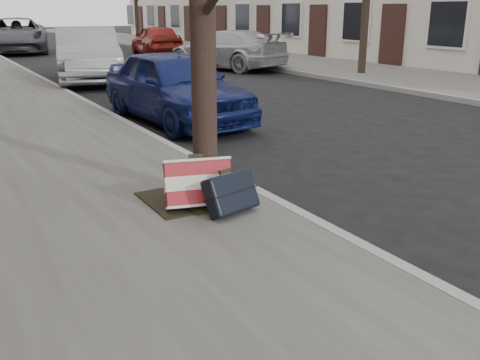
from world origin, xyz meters
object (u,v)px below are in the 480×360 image
car_near_mid (87,55)px  car_near_front (175,86)px  suitcase_red (198,184)px  suitcase_navy (231,193)px

car_near_mid → car_near_front: bearing=-78.7°
car_near_front → car_near_mid: size_ratio=0.83×
suitcase_red → suitcase_navy: 0.35m
suitcase_navy → car_near_front: (1.55, 4.72, 0.31)m
suitcase_red → car_near_front: car_near_front is taller
suitcase_navy → car_near_mid: (1.72, 11.00, 0.42)m
car_near_front → suitcase_navy: bearing=-111.0°
suitcase_red → suitcase_navy: bearing=-40.1°
car_near_front → car_near_mid: car_near_mid is taller
suitcase_red → suitcase_navy: size_ratio=1.20×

